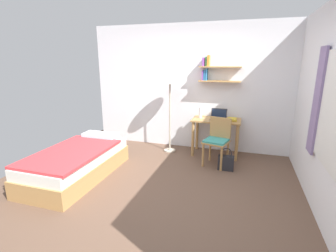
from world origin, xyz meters
The scene contains 11 objects.
ground_plane centered at (0.00, 0.00, 0.00)m, with size 5.28×5.28×0.00m, color brown.
wall_back centered at (0.01, 2.02, 1.31)m, with size 4.40×0.27×2.60m.
wall_right centered at (2.02, 0.00, 1.30)m, with size 0.10×4.40×2.60m.
bed centered at (-1.48, 0.03, 0.24)m, with size 0.94×1.86×0.54m.
desk centered at (0.57, 1.70, 0.59)m, with size 0.94×0.55×0.74m.
desk_chair centered at (0.65, 1.20, 0.49)m, with size 0.50×0.49×0.86m.
standing_lamp centered at (-0.37, 1.61, 1.47)m, with size 0.43×0.43×1.65m.
laptop centered at (0.61, 1.70, 0.79)m, with size 0.31×0.22×0.21m.
water_bottle centered at (0.24, 1.72, 0.85)m, with size 0.07×0.07×0.21m, color silver.
book_stack centered at (0.86, 1.67, 0.76)m, with size 0.20×0.23×0.05m.
handbag centered at (0.84, 1.00, 0.14)m, with size 0.27×0.11×0.41m.
Camera 1 is at (1.07, -3.15, 1.86)m, focal length 26.54 mm.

